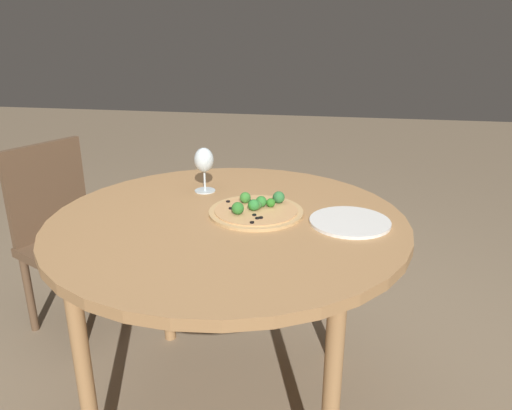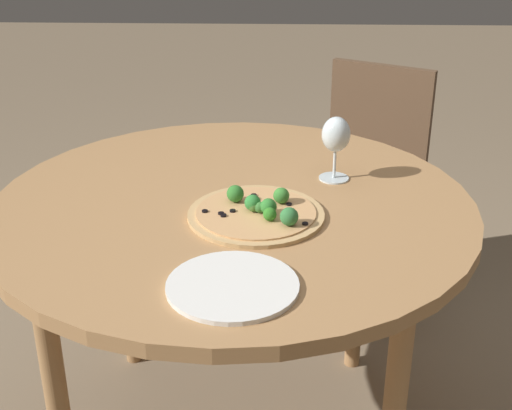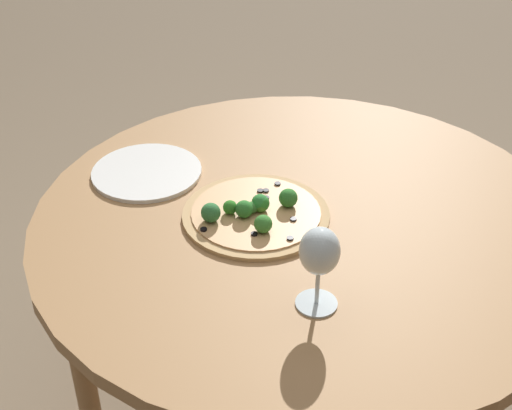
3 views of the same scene
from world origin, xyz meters
The scene contains 5 objects.
dining_table centered at (0.00, 0.00, 0.69)m, with size 1.17×1.17×0.76m.
chair centered at (-0.85, 0.43, 0.46)m, with size 0.54×0.54×0.86m.
pizza centered at (0.08, 0.06, 0.77)m, with size 0.32×0.32×0.06m.
wine_glass centered at (-0.14, 0.25, 0.88)m, with size 0.08×0.08×0.17m.
plate_near centered at (0.39, 0.02, 0.77)m, with size 0.26×0.26×0.01m.
Camera 2 is at (1.56, 0.10, 1.49)m, focal length 50.00 mm.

